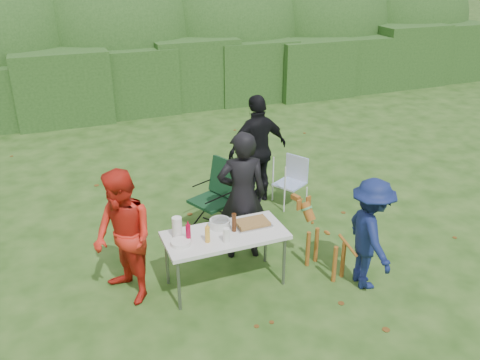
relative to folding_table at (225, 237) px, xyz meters
name	(u,v)px	position (x,y,z in m)	size (l,w,h in m)	color
ground	(255,281)	(0.38, -0.09, -0.69)	(80.00, 80.00, 0.00)	#1E4211
hedge_row	(132,80)	(0.38, 7.91, 0.16)	(22.00, 1.40, 1.70)	#23471C
shrub_backdrop	(119,41)	(0.38, 9.51, 0.91)	(20.00, 2.60, 3.20)	#3D6628
folding_table	(225,237)	(0.00, 0.00, 0.00)	(1.50, 0.70, 0.74)	silver
person_cook	(242,196)	(0.45, 0.56, 0.22)	(0.66, 0.43, 1.82)	black
person_red_jacket	(123,238)	(-1.19, 0.19, 0.15)	(0.81, 0.63, 1.67)	red
person_black_puffy	(258,150)	(1.33, 2.04, 0.23)	(1.08, 0.45, 1.83)	black
child	(370,234)	(1.65, -0.65, 0.04)	(0.94, 0.54, 1.45)	#121E51
dog	(326,242)	(1.32, -0.22, -0.24)	(0.93, 0.37, 0.89)	#94541D
camping_chair	(213,197)	(0.32, 1.40, -0.15)	(0.67, 0.67, 1.07)	#10331B
lawn_chair	(290,182)	(1.77, 1.71, -0.28)	(0.48, 0.48, 0.81)	#4471CC
food_tray	(252,224)	(0.39, 0.07, 0.06)	(0.45, 0.30, 0.02)	#B7B7BA
focaccia_bread	(252,222)	(0.39, 0.07, 0.09)	(0.40, 0.26, 0.04)	olive
mustard_bottle	(207,235)	(-0.26, -0.11, 0.15)	(0.06, 0.06, 0.20)	gold
ketchup_bottle	(188,233)	(-0.46, -0.01, 0.16)	(0.06, 0.06, 0.22)	#A60427
beer_bottle	(234,222)	(0.13, 0.02, 0.17)	(0.06, 0.06, 0.24)	#47230F
paper_towel_roll	(177,227)	(-0.56, 0.14, 0.18)	(0.12, 0.12, 0.26)	white
cup_stack	(226,235)	(-0.05, -0.19, 0.14)	(0.08, 0.08, 0.18)	white
pasta_bowl	(220,223)	(0.00, 0.18, 0.10)	(0.26, 0.26, 0.10)	silver
plate_stack	(181,243)	(-0.57, -0.05, 0.08)	(0.24, 0.24, 0.05)	white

